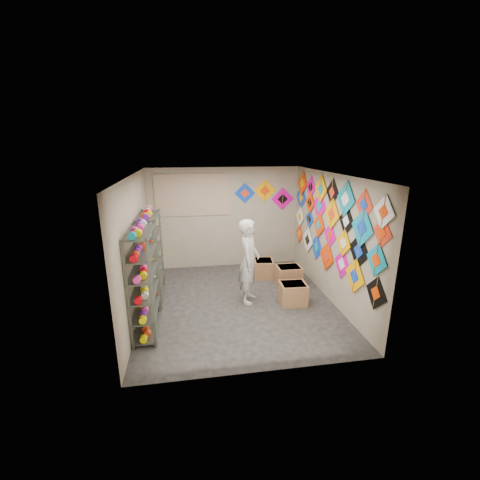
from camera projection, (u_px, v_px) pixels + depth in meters
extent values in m
plane|color=black|center=(238.00, 302.00, 6.91)|extent=(4.50, 4.50, 0.00)
plane|color=tan|center=(225.00, 218.00, 8.65)|extent=(4.00, 0.00, 4.00)
plane|color=tan|center=(263.00, 289.00, 4.39)|extent=(4.00, 0.00, 4.00)
plane|color=tan|center=(136.00, 247.00, 6.21)|extent=(0.00, 4.50, 4.50)
plane|color=tan|center=(330.00, 238.00, 6.83)|extent=(0.00, 4.50, 4.50)
plane|color=#665F56|center=(237.00, 175.00, 6.14)|extent=(4.50, 4.50, 0.00)
cube|color=#4C5147|center=(144.00, 283.00, 5.55)|extent=(0.40, 1.10, 1.90)
cube|color=#4C5147|center=(151.00, 258.00, 6.78)|extent=(0.40, 1.10, 1.90)
cylinder|color=#F52E9E|center=(140.00, 290.00, 5.07)|extent=(0.12, 0.10, 0.12)
cylinder|color=#FF451A|center=(141.00, 285.00, 5.25)|extent=(0.12, 0.10, 0.12)
cylinder|color=#ECDE01|center=(143.00, 280.00, 5.44)|extent=(0.12, 0.10, 0.12)
cylinder|color=beige|center=(144.00, 276.00, 5.62)|extent=(0.12, 0.10, 0.12)
cylinder|color=#E7010E|center=(145.00, 272.00, 5.80)|extent=(0.12, 0.10, 0.12)
cylinder|color=#701CA0|center=(147.00, 268.00, 5.98)|extent=(0.12, 0.10, 0.12)
cylinder|color=#CAB092|center=(149.00, 262.00, 6.30)|extent=(0.12, 0.10, 0.12)
cylinder|color=#0E909E|center=(150.00, 258.00, 6.48)|extent=(0.12, 0.10, 0.12)
cylinder|color=#F52E9E|center=(151.00, 255.00, 6.67)|extent=(0.12, 0.10, 0.12)
cylinder|color=#FF451A|center=(151.00, 252.00, 6.85)|extent=(0.12, 0.10, 0.12)
cylinder|color=#ECDE01|center=(152.00, 250.00, 7.03)|extent=(0.12, 0.10, 0.12)
cylinder|color=beige|center=(153.00, 247.00, 7.21)|extent=(0.12, 0.10, 0.12)
cube|color=black|center=(376.00, 293.00, 5.20)|extent=(0.04, 0.60, 0.60)
cube|color=#FFA600|center=(355.00, 276.00, 5.82)|extent=(0.02, 0.68, 0.68)
cube|color=#E8019D|center=(342.00, 264.00, 6.33)|extent=(0.01, 0.63, 0.63)
cube|color=#FF3900|center=(326.00, 256.00, 6.99)|extent=(0.03, 0.68, 0.68)
cube|color=blue|center=(317.00, 247.00, 7.55)|extent=(0.02, 0.64, 0.64)
cube|color=white|center=(308.00, 240.00, 8.06)|extent=(0.01, 0.68, 0.68)
cube|color=red|center=(299.00, 233.00, 8.68)|extent=(0.03, 0.53, 0.53)
cube|color=#0B89A8|center=(376.00, 260.00, 5.12)|extent=(0.02, 0.58, 0.58)
cube|color=black|center=(359.00, 251.00, 5.68)|extent=(0.01, 0.69, 0.69)
cube|color=#FFA600|center=(343.00, 243.00, 6.19)|extent=(0.03, 0.56, 0.56)
cube|color=#E8019D|center=(330.00, 235.00, 6.81)|extent=(0.01, 0.58, 0.58)
cube|color=#FF3900|center=(319.00, 225.00, 7.32)|extent=(0.02, 0.60, 0.60)
cube|color=blue|center=(309.00, 219.00, 7.92)|extent=(0.02, 0.52, 0.52)
cube|color=white|center=(300.00, 217.00, 8.54)|extent=(0.03, 0.57, 0.57)
cube|color=red|center=(382.00, 233.00, 4.96)|extent=(0.01, 0.51, 0.51)
cube|color=#0B89A8|center=(362.00, 228.00, 5.50)|extent=(0.03, 0.71, 0.71)
cube|color=black|center=(346.00, 221.00, 6.07)|extent=(0.02, 0.59, 0.59)
cube|color=#FFA600|center=(332.00, 214.00, 6.63)|extent=(0.03, 0.67, 0.67)
cube|color=#E8019D|center=(319.00, 206.00, 7.28)|extent=(0.04, 0.71, 0.71)
cube|color=#FF3900|center=(310.00, 203.00, 7.79)|extent=(0.01, 0.56, 0.56)
cube|color=blue|center=(301.00, 197.00, 8.42)|extent=(0.02, 0.70, 0.70)
cube|color=white|center=(384.00, 212.00, 4.87)|extent=(0.02, 0.55, 0.55)
cube|color=red|center=(364.00, 205.00, 5.44)|extent=(0.02, 0.56, 0.56)
cube|color=#0B89A8|center=(346.00, 199.00, 6.02)|extent=(0.03, 0.70, 0.70)
cube|color=black|center=(332.00, 192.00, 6.60)|extent=(0.01, 0.59, 0.59)
cube|color=#FFA600|center=(321.00, 189.00, 7.12)|extent=(0.01, 0.64, 0.64)
cube|color=#E8019D|center=(311.00, 187.00, 7.73)|extent=(0.03, 0.59, 0.59)
cube|color=#FF3900|center=(302.00, 183.00, 8.25)|extent=(0.04, 0.65, 0.65)
cube|color=blue|center=(245.00, 193.00, 8.54)|extent=(0.56, 0.02, 0.56)
cube|color=#FFA600|center=(265.00, 191.00, 8.61)|extent=(0.61, 0.02, 0.61)
cube|color=#E8019D|center=(283.00, 199.00, 8.75)|extent=(0.63, 0.02, 0.63)
cube|color=#834BA3|center=(194.00, 195.00, 8.32)|extent=(2.00, 0.01, 1.10)
imported|color=beige|center=(249.00, 261.00, 6.72)|extent=(0.93, 0.85, 1.81)
cube|color=olive|center=(293.00, 293.00, 6.78)|extent=(0.57, 0.49, 0.46)
cube|color=olive|center=(288.00, 276.00, 7.69)|extent=(0.58, 0.47, 0.47)
cube|color=olive|center=(263.00, 269.00, 8.16)|extent=(0.53, 0.57, 0.45)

